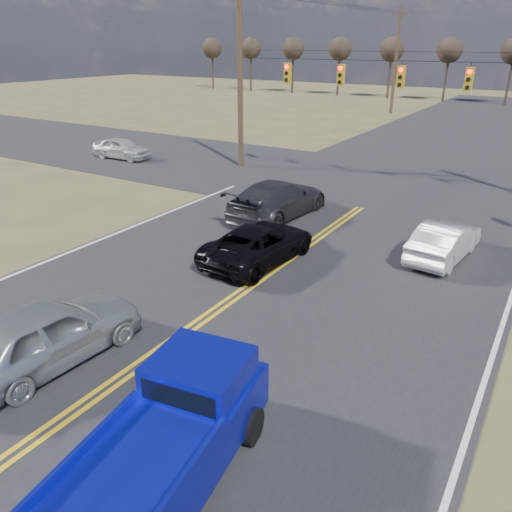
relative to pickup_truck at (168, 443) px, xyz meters
The scene contains 12 objects.
ground 3.52m from the pickup_truck, 145.07° to the left, with size 160.00×160.00×0.00m, color brown.
road_main 12.31m from the pickup_truck, 103.17° to the left, with size 14.00×120.00×0.02m, color #28282B.
road_cross 20.17m from the pickup_truck, 97.98° to the left, with size 120.00×12.00×0.02m, color #28282B.
signal_gantry 20.31m from the pickup_truck, 96.64° to the left, with size 19.60×4.83×10.00m.
utility_poles 19.65m from the pickup_truck, 98.39° to the left, with size 19.60×58.32×10.00m.
treeline 29.45m from the pickup_truck, 95.53° to the left, with size 87.00×117.80×7.40m.
pickup_truck is the anchor object (origin of this frame).
silver_suv 4.78m from the pickup_truck, 165.72° to the left, with size 1.80×4.48×1.53m, color #94989B.
black_suv 9.36m from the pickup_truck, 112.60° to the left, with size 2.09×4.54×1.26m, color black.
white_car_queue 12.23m from the pickup_truck, 82.44° to the left, with size 1.36×3.90×1.29m, color silver.
dgrey_car_queue 14.10m from the pickup_truck, 112.34° to the left, with size 2.16×5.31×1.54m, color #313135.
cross_car_west 26.17m from the pickup_truck, 137.44° to the left, with size 3.88×1.56×1.32m, color silver.
Camera 1 is at (7.27, -6.45, 6.82)m, focal length 35.00 mm.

